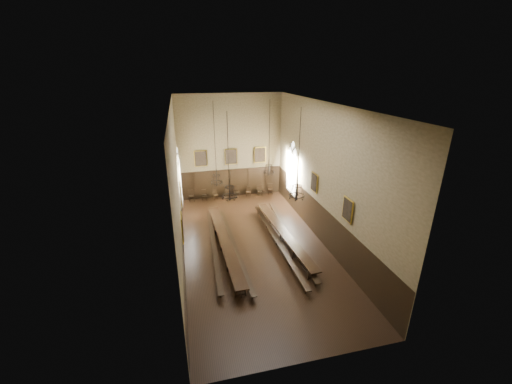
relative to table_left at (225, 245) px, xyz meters
name	(u,v)px	position (x,y,z in m)	size (l,w,h in m)	color
floor	(254,246)	(1.94, 0.07, -0.40)	(9.00, 18.00, 0.02)	black
ceiling	(254,104)	(1.94, 0.07, 8.62)	(9.00, 18.00, 0.02)	black
wall_back	(230,147)	(1.94, 9.08, 4.11)	(9.00, 0.02, 9.00)	#8C7C56
wall_front	(314,266)	(1.94, -8.94, 4.11)	(9.00, 0.02, 9.00)	#8C7C56
wall_left	(177,187)	(-2.57, 0.07, 4.11)	(0.02, 18.00, 9.00)	#8C7C56
wall_right	(323,176)	(6.45, 0.07, 4.11)	(0.02, 18.00, 9.00)	#8C7C56
wainscot_panelling	(254,229)	(1.94, 0.07, 0.86)	(9.00, 18.00, 2.50)	black
table_left	(225,245)	(0.00, 0.00, 0.00)	(1.02, 10.12, 0.79)	black
table_right	(283,236)	(3.97, 0.18, -0.02)	(1.24, 9.50, 0.74)	black
bench_left_outer	(214,247)	(-0.70, 0.12, -0.11)	(0.64, 9.85, 0.44)	black
bench_left_inner	(234,247)	(0.56, -0.19, -0.10)	(0.56, 10.14, 0.46)	black
bench_right_inner	(277,241)	(3.38, -0.19, -0.09)	(0.42, 10.69, 0.48)	black
bench_right_outer	(289,236)	(4.40, 0.27, -0.09)	(0.84, 10.74, 0.48)	black
chair_0	(192,198)	(-1.68, 8.64, -0.09)	(0.48, 0.48, 0.99)	black
chair_1	(204,197)	(-0.57, 8.63, -0.11)	(0.42, 0.42, 0.93)	black
chair_2	(215,196)	(0.39, 8.55, -0.12)	(0.46, 0.46, 0.90)	black
chair_3	(228,195)	(1.50, 8.62, -0.13)	(0.47, 0.47, 0.88)	black
chair_4	(237,194)	(2.34, 8.60, -0.08)	(0.50, 0.50, 1.03)	black
chair_5	(248,194)	(3.37, 8.54, -0.11)	(0.51, 0.51, 0.93)	black
chair_6	(260,192)	(4.44, 8.56, -0.11)	(0.44, 0.44, 0.93)	black
chair_7	(270,191)	(5.48, 8.68, -0.11)	(0.50, 0.50, 0.95)	black
chandelier_back_left	(217,176)	(-0.06, 2.50, 3.78)	(0.77, 0.77, 5.38)	black
chandelier_back_right	(269,166)	(3.62, 2.76, 4.12)	(0.75, 0.75, 5.01)	black
chandelier_front_left	(229,190)	(0.02, -2.66, 4.73)	(0.76, 0.76, 4.33)	black
chandelier_front_right	(297,190)	(3.93, -1.93, 4.10)	(0.89, 0.89, 4.98)	black
portrait_back_0	(201,159)	(-0.66, 8.95, 3.31)	(1.10, 0.12, 1.40)	gold
portrait_back_1	(231,157)	(1.94, 8.95, 3.31)	(1.10, 0.12, 1.40)	gold
portrait_back_2	(260,155)	(4.54, 8.95, 3.31)	(1.10, 0.12, 1.40)	gold
portrait_left_0	(181,194)	(-2.44, 1.07, 3.31)	(0.12, 1.00, 1.30)	gold
portrait_left_1	(182,227)	(-2.44, -3.43, 3.31)	(0.12, 1.00, 1.30)	gold
portrait_right_0	(314,182)	(6.32, 1.07, 3.31)	(0.12, 1.00, 1.30)	gold
portrait_right_1	(348,210)	(6.32, -3.43, 3.31)	(0.12, 1.00, 1.30)	gold
window_right	(292,168)	(6.37, 5.57, 3.01)	(0.20, 2.20, 4.60)	white
window_left	(179,176)	(-2.49, 5.57, 3.01)	(0.20, 2.20, 4.60)	white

